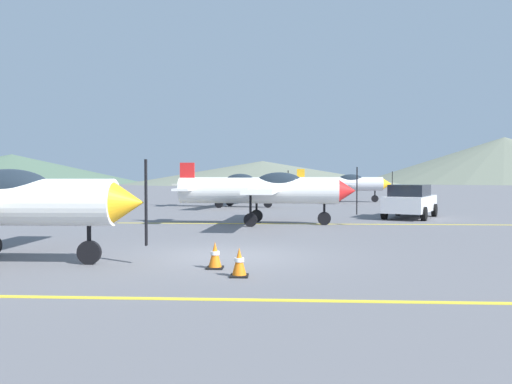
% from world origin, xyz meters
% --- Properties ---
extents(ground_plane, '(400.00, 400.00, 0.00)m').
position_xyz_m(ground_plane, '(0.00, 0.00, 0.00)').
color(ground_plane, slate).
extents(apron_line_near, '(80.00, 0.16, 0.01)m').
position_xyz_m(apron_line_near, '(0.00, -4.57, 0.01)').
color(apron_line_near, yellow).
rests_on(apron_line_near, ground_plane).
extents(apron_line_far, '(80.00, 0.16, 0.01)m').
position_xyz_m(apron_line_far, '(0.00, 8.95, 0.01)').
color(apron_line_far, yellow).
rests_on(apron_line_far, ground_plane).
extents(airplane_mid, '(7.55, 8.69, 2.60)m').
position_xyz_m(airplane_mid, '(0.65, 8.65, 1.47)').
color(airplane_mid, white).
rests_on(airplane_mid, ground_plane).
extents(airplane_far, '(7.61, 8.67, 2.60)m').
position_xyz_m(airplane_far, '(-2.04, 20.68, 1.47)').
color(airplane_far, silver).
rests_on(airplane_far, ground_plane).
extents(airplane_back, '(7.53, 8.68, 2.60)m').
position_xyz_m(airplane_back, '(6.03, 27.98, 1.47)').
color(airplane_back, silver).
rests_on(airplane_back, ground_plane).
extents(car_sedan, '(3.44, 4.66, 1.62)m').
position_xyz_m(car_sedan, '(7.53, 12.43, 0.84)').
color(car_sedan, white).
rests_on(car_sedan, ground_plane).
extents(traffic_cone_front, '(0.36, 0.36, 0.59)m').
position_xyz_m(traffic_cone_front, '(-0.04, -1.75, 0.29)').
color(traffic_cone_front, black).
rests_on(traffic_cone_front, ground_plane).
extents(traffic_cone_side, '(0.36, 0.36, 0.59)m').
position_xyz_m(traffic_cone_side, '(0.57, -2.63, 0.29)').
color(traffic_cone_side, black).
rests_on(traffic_cone_side, ground_plane).
extents(hill_left, '(73.45, 73.45, 8.22)m').
position_xyz_m(hill_left, '(-75.14, 127.19, 4.11)').
color(hill_left, '#4C6651').
rests_on(hill_left, ground_plane).
extents(hill_centerleft, '(73.61, 73.61, 6.16)m').
position_xyz_m(hill_centerleft, '(-4.75, 125.93, 3.08)').
color(hill_centerleft, slate).
rests_on(hill_centerleft, ground_plane).
extents(hill_centerright, '(86.09, 86.09, 13.82)m').
position_xyz_m(hill_centerright, '(67.13, 146.21, 6.91)').
color(hill_centerright, slate).
rests_on(hill_centerright, ground_plane).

